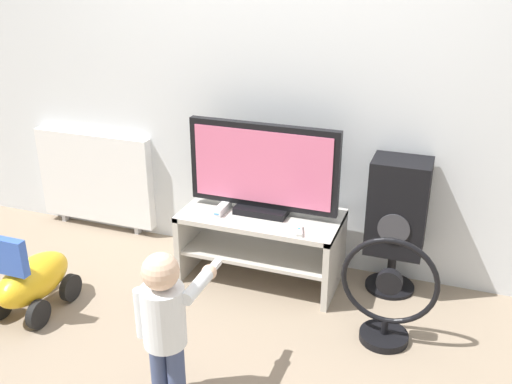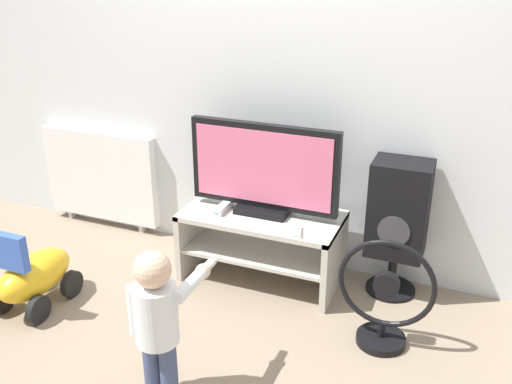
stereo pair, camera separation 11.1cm
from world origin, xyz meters
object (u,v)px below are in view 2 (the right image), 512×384
object	(u,v)px
game_console	(223,208)
radiator	(101,176)
floor_fan	(385,299)
remote_primary	(298,231)
child	(158,314)
ride_on_toy	(34,275)
speaker_tower	(398,213)
television	(264,170)

from	to	relation	value
game_console	radiator	xyz separation A→B (m)	(-1.11, 0.30, -0.07)
floor_fan	game_console	bearing A→B (deg)	163.08
game_console	remote_primary	size ratio (longest dim) A/B	1.35
child	floor_fan	distance (m)	1.14
child	ride_on_toy	xyz separation A→B (m)	(-1.04, 0.35, -0.25)
game_console	ride_on_toy	xyz separation A→B (m)	(-0.85, -0.71, -0.26)
remote_primary	floor_fan	xyz separation A→B (m)	(0.53, -0.21, -0.18)
child	radiator	bearing A→B (deg)	133.60
game_console	remote_primary	xyz separation A→B (m)	(0.51, -0.11, -0.01)
speaker_tower	television	bearing A→B (deg)	-170.78
game_console	child	size ratio (longest dim) A/B	0.24
game_console	child	bearing A→B (deg)	-79.85
remote_primary	radiator	xyz separation A→B (m)	(-1.62, 0.41, -0.06)
game_console	radiator	bearing A→B (deg)	164.71
television	game_console	world-z (taller)	television
child	game_console	bearing A→B (deg)	100.15
remote_primary	speaker_tower	size ratio (longest dim) A/B	0.16
television	radiator	world-z (taller)	television
child	speaker_tower	bearing A→B (deg)	57.37
speaker_tower	ride_on_toy	distance (m)	2.09
game_console	speaker_tower	size ratio (longest dim) A/B	0.22
child	radiator	xyz separation A→B (m)	(-1.30, 1.37, -0.05)
speaker_tower	radiator	size ratio (longest dim) A/B	0.92
television	child	bearing A→B (deg)	-91.99
ride_on_toy	remote_primary	bearing A→B (deg)	23.95
remote_primary	ride_on_toy	size ratio (longest dim) A/B	0.26
television	remote_primary	xyz separation A→B (m)	(0.28, -0.18, -0.26)
floor_fan	remote_primary	bearing A→B (deg)	158.69
radiator	speaker_tower	bearing A→B (deg)	-2.82
floor_fan	radiator	size ratio (longest dim) A/B	0.67
remote_primary	child	xyz separation A→B (m)	(-0.32, -0.96, -0.01)
game_console	remote_primary	bearing A→B (deg)	-12.09
ride_on_toy	radiator	xyz separation A→B (m)	(-0.26, 1.02, 0.19)
remote_primary	floor_fan	world-z (taller)	floor_fan
game_console	speaker_tower	world-z (taller)	speaker_tower
remote_primary	floor_fan	size ratio (longest dim) A/B	0.23
child	radiator	distance (m)	1.89
speaker_tower	ride_on_toy	world-z (taller)	speaker_tower
remote_primary	floor_fan	distance (m)	0.60
television	ride_on_toy	distance (m)	1.43
speaker_tower	floor_fan	size ratio (longest dim) A/B	1.37
television	floor_fan	distance (m)	1.00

